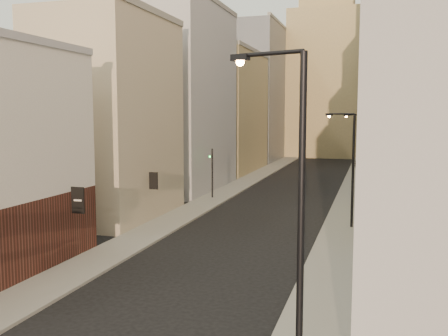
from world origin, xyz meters
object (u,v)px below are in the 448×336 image
white_tower (387,52)px  streetlamp_far (360,148)px  traffic_light_left (212,165)px  traffic_light_right (357,163)px  clock_tower (327,67)px  streetlamp_near (294,192)px  streetlamp_mid (350,163)px

white_tower → streetlamp_far: size_ratio=4.98×
traffic_light_left → streetlamp_far: bearing=-145.2°
streetlamp_far → traffic_light_left: 16.06m
white_tower → streetlamp_far: (-2.91, -33.49, -13.85)m
traffic_light_right → traffic_light_left: bearing=-21.6°
streetlamp_far → traffic_light_left: (-13.81, -8.07, -1.41)m
clock_tower → traffic_light_left: size_ratio=8.98×
traffic_light_right → streetlamp_near: bearing=64.2°
traffic_light_left → clock_tower: bearing=-91.4°
clock_tower → traffic_light_right: clock_tower is taller
streetlamp_mid → traffic_light_right: 9.87m
streetlamp_near → traffic_light_right: streetlamp_near is taller
traffic_light_left → streetlamp_near: bearing=117.1°
streetlamp_far → streetlamp_mid: bearing=-115.6°
white_tower → streetlamp_mid: bearing=-93.5°
white_tower → streetlamp_mid: white_tower is taller
traffic_light_right → streetlamp_far: bearing=-114.1°
streetlamp_mid → traffic_light_left: (-13.58, 9.27, -1.48)m
white_tower → traffic_light_right: white_tower is taller
streetlamp_mid → streetlamp_far: size_ratio=1.01×
white_tower → streetlamp_near: (-3.94, -72.33, -12.67)m
white_tower → streetlamp_near: bearing=-93.1°
streetlamp_near → streetlamp_far: bearing=105.5°
streetlamp_near → traffic_light_left: size_ratio=2.08×
clock_tower → white_tower: clock_tower is taller
white_tower → streetlamp_near: white_tower is taller
streetlamp_near → streetlamp_far: size_ratio=1.25×
streetlamp_mid → traffic_light_right: streetlamp_mid is taller
traffic_light_right → white_tower: bearing=-118.1°
white_tower → streetlamp_near: 73.54m
streetlamp_mid → traffic_light_left: size_ratio=1.69×
clock_tower → traffic_light_left: clock_tower is taller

